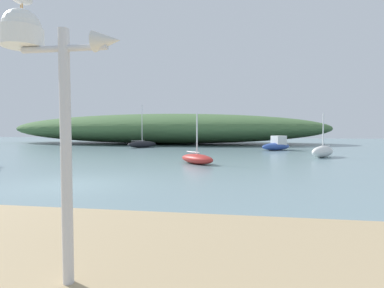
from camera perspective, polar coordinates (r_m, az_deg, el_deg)
name	(u,v)px	position (r m, az deg, el deg)	size (l,w,h in m)	color
ground_plane	(67,185)	(11.36, -22.60, -7.20)	(120.00, 120.00, 0.00)	gray
distant_hill	(164,129)	(42.09, -5.30, 2.91)	(44.39, 15.60, 4.09)	#476B3D
mast_structure	(41,63)	(3.79, -26.74, 13.57)	(1.36, 0.44, 3.05)	silver
motorboat_inner_mooring	(277,145)	(28.97, 15.80, -0.17)	(3.29, 2.91, 1.36)	#2D4C9E
sailboat_near_shore	(197,159)	(16.86, 0.94, -2.79)	(2.54, 2.55, 2.81)	#B72D28
sailboat_by_sandbar	(323,151)	(22.62, 23.59, -1.31)	(2.41, 2.76, 3.05)	white
sailboat_centre_water	(142,144)	(32.46, -9.45, -0.02)	(2.97, 3.56, 4.53)	black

